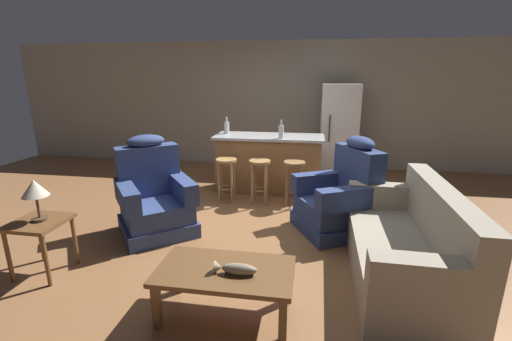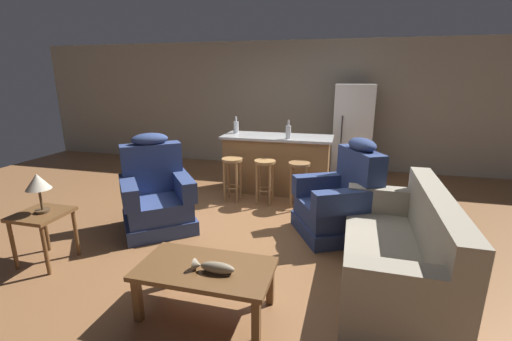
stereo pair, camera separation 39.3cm
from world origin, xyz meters
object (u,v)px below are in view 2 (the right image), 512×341
object	(u,v)px
coffee_table	(205,273)
fish_figurine	(214,267)
bar_stool_middle	(265,174)
refrigerator	(352,132)
recliner_near_lamp	(156,195)
bottle_tall_green	(236,127)
end_table	(42,221)
bar_stool_right	(299,176)
couch	(399,255)
bar_stool_left	(232,171)
table_lamp	(38,184)
kitchen_island	(277,164)
bottle_short_amber	(288,132)
recliner_near_island	(341,201)

from	to	relation	value
coffee_table	fish_figurine	bearing A→B (deg)	-30.85
bar_stool_middle	refrigerator	distance (m)	2.26
recliner_near_lamp	bottle_tall_green	distance (m)	2.06
coffee_table	fish_figurine	world-z (taller)	fish_figurine
end_table	bar_stool_right	bearing A→B (deg)	44.07
couch	refrigerator	xyz separation A→B (m)	(-0.42, 3.67, 0.54)
coffee_table	couch	size ratio (longest dim) A/B	0.57
bottle_tall_green	bar_stool_middle	bearing A→B (deg)	-47.14
recliner_near_lamp	bar_stool_middle	world-z (taller)	recliner_near_lamp
bar_stool_left	recliner_near_lamp	bearing A→B (deg)	-118.77
coffee_table	bar_stool_middle	world-z (taller)	bar_stool_middle
table_lamp	end_table	bearing A→B (deg)	-139.07
kitchen_island	bottle_short_amber	xyz separation A→B (m)	(0.22, -0.23, 0.58)
bar_stool_left	refrigerator	world-z (taller)	refrigerator
end_table	bottle_tall_green	world-z (taller)	bottle_tall_green
recliner_near_island	end_table	size ratio (longest dim) A/B	2.14
end_table	kitchen_island	world-z (taller)	kitchen_island
fish_figurine	refrigerator	world-z (taller)	refrigerator
bar_stool_left	end_table	bearing A→B (deg)	-119.87
couch	bottle_tall_green	xyz separation A→B (m)	(-2.38, 2.58, 0.72)
coffee_table	end_table	size ratio (longest dim) A/B	1.96
bar_stool_middle	refrigerator	world-z (taller)	refrigerator
bar_stool_right	end_table	bearing A→B (deg)	-135.93
bar_stool_middle	bottle_tall_green	bearing A→B (deg)	132.86
kitchen_island	bar_stool_middle	xyz separation A→B (m)	(-0.06, -0.63, -0.01)
recliner_near_island	bar_stool_left	size ratio (longest dim) A/B	1.76
refrigerator	end_table	bearing A→B (deg)	-127.03
recliner_near_lamp	bar_stool_left	world-z (taller)	recliner_near_lamp
bar_stool_left	couch	bearing A→B (deg)	-39.78
fish_figurine	kitchen_island	world-z (taller)	kitchen_island
bar_stool_right	coffee_table	bearing A→B (deg)	-98.98
recliner_near_island	end_table	xyz separation A→B (m)	(-2.97, -1.48, 0.04)
bar_stool_middle	bottle_tall_green	size ratio (longest dim) A/B	2.40
recliner_near_lamp	bottle_tall_green	world-z (taller)	bottle_tall_green
end_table	refrigerator	xyz separation A→B (m)	(3.09, 4.10, 0.42)
fish_figurine	recliner_near_lamp	world-z (taller)	recliner_near_lamp
couch	recliner_near_lamp	size ratio (longest dim) A/B	1.60
recliner_near_island	kitchen_island	xyz separation A→B (m)	(-1.09, 1.41, 0.06)
table_lamp	bar_stool_right	size ratio (longest dim) A/B	0.60
fish_figurine	table_lamp	size ratio (longest dim) A/B	0.83
recliner_near_island	refrigerator	distance (m)	2.66
bar_stool_left	bar_stool_middle	distance (m)	0.52
fish_figurine	table_lamp	world-z (taller)	table_lamp
bar_stool_right	bottle_tall_green	size ratio (longest dim) A/B	2.40
couch	recliner_near_island	distance (m)	1.19
recliner_near_island	kitchen_island	size ratio (longest dim) A/B	0.67
bar_stool_left	recliner_near_island	bearing A→B (deg)	-25.18
fish_figurine	recliner_near_lamp	bearing A→B (deg)	132.80
bottle_tall_green	coffee_table	bearing A→B (deg)	-76.49
fish_figurine	end_table	xyz separation A→B (m)	(-2.03, 0.37, -0.00)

